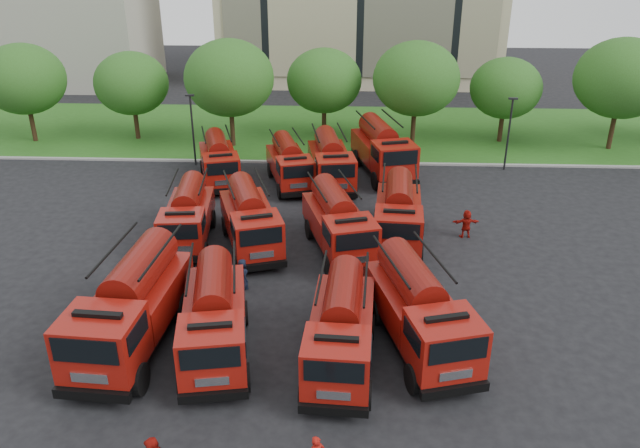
# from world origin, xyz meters

# --- Properties ---
(ground) EXTENTS (140.00, 140.00, 0.00)m
(ground) POSITION_xyz_m (0.00, 0.00, 0.00)
(ground) COLOR black
(ground) RESTS_ON ground
(lawn) EXTENTS (70.00, 16.00, 0.12)m
(lawn) POSITION_xyz_m (0.00, 26.00, 0.06)
(lawn) COLOR #205115
(lawn) RESTS_ON ground
(curb) EXTENTS (70.00, 0.30, 0.14)m
(curb) POSITION_xyz_m (0.00, 17.90, 0.07)
(curb) COLOR gray
(curb) RESTS_ON ground
(side_building) EXTENTS (18.00, 12.00, 10.00)m
(side_building) POSITION_xyz_m (-30.00, 44.00, 5.00)
(side_building) COLOR #9D9A8B
(side_building) RESTS_ON ground
(tree_0) EXTENTS (6.30, 6.30, 7.70)m
(tree_0) POSITION_xyz_m (-24.00, 22.00, 5.02)
(tree_0) COLOR #382314
(tree_0) RESTS_ON ground
(tree_1) EXTENTS (5.71, 5.71, 6.98)m
(tree_1) POSITION_xyz_m (-16.00, 23.00, 4.55)
(tree_1) COLOR #382314
(tree_1) RESTS_ON ground
(tree_2) EXTENTS (6.72, 6.72, 8.22)m
(tree_2) POSITION_xyz_m (-8.00, 21.50, 5.35)
(tree_2) COLOR #382314
(tree_2) RESTS_ON ground
(tree_3) EXTENTS (5.88, 5.88, 7.19)m
(tree_3) POSITION_xyz_m (-1.00, 24.00, 4.68)
(tree_3) COLOR #382314
(tree_3) RESTS_ON ground
(tree_4) EXTENTS (6.55, 6.55, 8.01)m
(tree_4) POSITION_xyz_m (6.00, 22.50, 5.22)
(tree_4) COLOR #382314
(tree_4) RESTS_ON ground
(tree_5) EXTENTS (5.46, 5.46, 6.68)m
(tree_5) POSITION_xyz_m (13.00, 23.50, 4.35)
(tree_5) COLOR #382314
(tree_5) RESTS_ON ground
(tree_6) EXTENTS (6.89, 6.89, 8.42)m
(tree_6) POSITION_xyz_m (21.00, 22.00, 5.49)
(tree_6) COLOR #382314
(tree_6) RESTS_ON ground
(lamp_post_0) EXTENTS (0.60, 0.25, 5.11)m
(lamp_post_0) POSITION_xyz_m (-10.00, 17.20, 2.90)
(lamp_post_0) COLOR black
(lamp_post_0) RESTS_ON ground
(lamp_post_1) EXTENTS (0.60, 0.25, 5.11)m
(lamp_post_1) POSITION_xyz_m (12.00, 17.20, 2.90)
(lamp_post_1) COLOR black
(lamp_post_1) RESTS_ON ground
(fire_truck_0) EXTENTS (3.33, 8.06, 3.59)m
(fire_truck_0) POSITION_xyz_m (-7.51, -4.38, 1.81)
(fire_truck_0) COLOR black
(fire_truck_0) RESTS_ON ground
(fire_truck_1) EXTENTS (3.51, 7.24, 3.16)m
(fire_truck_1) POSITION_xyz_m (-4.18, -4.69, 1.59)
(fire_truck_1) COLOR black
(fire_truck_1) RESTS_ON ground
(fire_truck_2) EXTENTS (2.82, 6.95, 3.11)m
(fire_truck_2) POSITION_xyz_m (0.76, -5.19, 1.56)
(fire_truck_2) COLOR black
(fire_truck_2) RESTS_ON ground
(fire_truck_3) EXTENTS (4.30, 7.66, 3.31)m
(fire_truck_3) POSITION_xyz_m (3.84, -3.95, 1.66)
(fire_truck_3) COLOR black
(fire_truck_3) RESTS_ON ground
(fire_truck_4) EXTENTS (2.91, 6.72, 2.97)m
(fire_truck_4) POSITION_xyz_m (-7.55, 5.04, 1.49)
(fire_truck_4) COLOR black
(fire_truck_4) RESTS_ON ground
(fire_truck_5) EXTENTS (4.33, 7.27, 3.14)m
(fire_truck_5) POSITION_xyz_m (-4.13, 4.52, 1.58)
(fire_truck_5) COLOR black
(fire_truck_5) RESTS_ON ground
(fire_truck_6) EXTENTS (4.22, 7.37, 3.18)m
(fire_truck_6) POSITION_xyz_m (0.49, 4.26, 1.60)
(fire_truck_6) COLOR black
(fire_truck_6) RESTS_ON ground
(fire_truck_7) EXTENTS (2.97, 7.12, 3.17)m
(fire_truck_7) POSITION_xyz_m (3.66, 5.53, 1.59)
(fire_truck_7) COLOR black
(fire_truck_7) RESTS_ON ground
(fire_truck_8) EXTENTS (3.89, 6.83, 2.95)m
(fire_truck_8) POSITION_xyz_m (-7.59, 13.96, 1.48)
(fire_truck_8) COLOR black
(fire_truck_8) RESTS_ON ground
(fire_truck_9) EXTENTS (3.81, 6.72, 2.90)m
(fire_truck_9) POSITION_xyz_m (-2.88, 13.66, 1.46)
(fire_truck_9) COLOR black
(fire_truck_9) RESTS_ON ground
(fire_truck_10) EXTENTS (3.47, 7.27, 3.18)m
(fire_truck_10) POSITION_xyz_m (-0.17, 13.73, 1.60)
(fire_truck_10) COLOR black
(fire_truck_10) RESTS_ON ground
(fire_truck_11) EXTENTS (4.42, 8.05, 3.48)m
(fire_truck_11) POSITION_xyz_m (3.31, 15.98, 1.75)
(fire_truck_11) COLOR black
(fire_truck_11) RESTS_ON ground
(firefighter_2) EXTENTS (0.88, 1.19, 1.82)m
(firefighter_2) POSITION_xyz_m (4.25, -4.40, 0.00)
(firefighter_2) COLOR #9C120C
(firefighter_2) RESTS_ON ground
(firefighter_3) EXTENTS (1.06, 0.67, 1.53)m
(firefighter_3) POSITION_xyz_m (3.21, -2.20, 0.00)
(firefighter_3) COLOR black
(firefighter_3) RESTS_ON ground
(firefighter_4) EXTENTS (0.78, 0.88, 1.51)m
(firefighter_4) POSITION_xyz_m (-3.87, 0.14, 0.00)
(firefighter_4) COLOR black
(firefighter_4) RESTS_ON ground
(firefighter_5) EXTENTS (1.52, 0.77, 1.58)m
(firefighter_5) POSITION_xyz_m (7.43, 6.14, 0.00)
(firefighter_5) COLOR #9C120C
(firefighter_5) RESTS_ON ground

